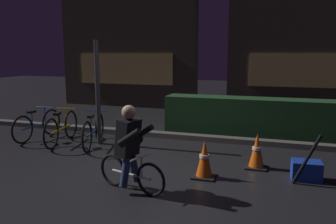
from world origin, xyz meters
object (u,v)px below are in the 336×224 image
object	(u,v)px
blue_crate	(306,170)
cyclist	(130,148)
street_post	(98,93)
traffic_cone_near	(204,159)
parked_bike_leftmost	(38,125)
parked_bike_left_mid	(62,128)
closed_umbrella	(307,160)
traffic_cone_far	(257,151)
parked_bike_center_left	(94,131)

from	to	relation	value
blue_crate	cyclist	xyz separation A→B (m)	(-2.43, -1.23, 0.48)
street_post	traffic_cone_near	bearing A→B (deg)	-26.38
parked_bike_leftmost	parked_bike_left_mid	world-z (taller)	parked_bike_left_mid
closed_umbrella	blue_crate	bearing A→B (deg)	89.89
street_post	traffic_cone_far	xyz separation A→B (m)	(3.38, -0.57, -0.82)
traffic_cone_far	cyclist	world-z (taller)	cyclist
cyclist	closed_umbrella	xyz separation A→B (m)	(2.41, 0.98, -0.23)
cyclist	closed_umbrella	world-z (taller)	cyclist
parked_bike_left_mid	parked_bike_center_left	world-z (taller)	parked_bike_left_mid
traffic_cone_far	street_post	bearing A→B (deg)	170.45
parked_bike_center_left	traffic_cone_near	bearing A→B (deg)	-127.36
street_post	parked_bike_center_left	world-z (taller)	street_post
parked_bike_center_left	closed_umbrella	world-z (taller)	closed_umbrella
parked_bike_center_left	cyclist	bearing A→B (deg)	-152.68
parked_bike_left_mid	traffic_cone_near	xyz separation A→B (m)	(3.42, -1.08, -0.05)
parked_bike_center_left	cyclist	distance (m)	2.61
parked_bike_leftmost	parked_bike_center_left	world-z (taller)	parked_bike_center_left
parked_bike_left_mid	street_post	bearing A→B (deg)	-85.00
traffic_cone_near	cyclist	distance (m)	1.27
cyclist	traffic_cone_far	bearing A→B (deg)	59.25
traffic_cone_far	blue_crate	world-z (taller)	traffic_cone_far
parked_bike_leftmost	traffic_cone_near	xyz separation A→B (m)	(4.19, -1.25, -0.03)
parked_bike_center_left	closed_umbrella	size ratio (longest dim) A/B	1.83
parked_bike_leftmost	traffic_cone_far	bearing A→B (deg)	-92.88
parked_bike_left_mid	cyclist	world-z (taller)	cyclist
parked_bike_center_left	traffic_cone_far	size ratio (longest dim) A/B	2.54
blue_crate	cyclist	distance (m)	2.77
parked_bike_leftmost	parked_bike_left_mid	bearing A→B (deg)	-99.10
parked_bike_center_left	blue_crate	world-z (taller)	parked_bike_center_left
traffic_cone_near	traffic_cone_far	size ratio (longest dim) A/B	1.00
parked_bike_center_left	traffic_cone_near	world-z (taller)	parked_bike_center_left
blue_crate	cyclist	world-z (taller)	cyclist
traffic_cone_far	parked_bike_center_left	bearing A→B (deg)	173.86
parked_bike_left_mid	cyclist	distance (m)	3.18
parked_bike_leftmost	closed_umbrella	size ratio (longest dim) A/B	1.83
blue_crate	traffic_cone_far	bearing A→B (deg)	156.92
blue_crate	parked_bike_leftmost	bearing A→B (deg)	171.58
parked_bike_left_mid	closed_umbrella	size ratio (longest dim) A/B	1.89
street_post	parked_bike_center_left	bearing A→B (deg)	-94.16
street_post	traffic_cone_far	bearing A→B (deg)	-9.55
parked_bike_center_left	parked_bike_left_mid	bearing A→B (deg)	76.35
parked_bike_left_mid	traffic_cone_far	world-z (taller)	parked_bike_left_mid
parked_bike_leftmost	parked_bike_left_mid	size ratio (longest dim) A/B	0.97
parked_bike_leftmost	traffic_cone_near	bearing A→B (deg)	-103.51
parked_bike_left_mid	traffic_cone_near	size ratio (longest dim) A/B	2.63
street_post	blue_crate	xyz separation A→B (m)	(4.16, -0.90, -0.97)
traffic_cone_near	cyclist	bearing A→B (deg)	-137.33
traffic_cone_near	closed_umbrella	world-z (taller)	closed_umbrella
parked_bike_leftmost	parked_bike_center_left	distance (m)	1.56
parked_bike_center_left	traffic_cone_far	xyz separation A→B (m)	(3.39, -0.36, -0.04)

